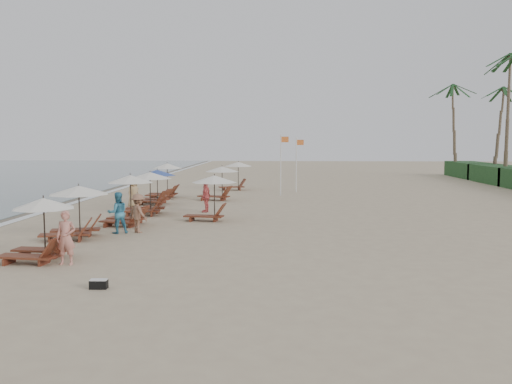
{
  "coord_description": "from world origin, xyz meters",
  "views": [
    {
      "loc": [
        1.87,
        -20.41,
        3.97
      ],
      "look_at": [
        0.6,
        6.84,
        1.3
      ],
      "focal_mm": 37.47,
      "sensor_mm": 36.0,
      "label": 1
    }
  ],
  "objects_px": {
    "lounger_station_2": "(126,201)",
    "beachgoer_far_b": "(133,193)",
    "lounger_station_3": "(146,194)",
    "beachgoer_near": "(66,238)",
    "duffel_bag": "(99,284)",
    "lounger_station_4": "(154,187)",
    "inland_station_2": "(235,173)",
    "lounger_station_0": "(37,231)",
    "lounger_station_5": "(164,182)",
    "beachgoer_mid_a": "(118,213)",
    "beachgoer_mid_b": "(138,213)",
    "inland_station_0": "(210,193)",
    "flag_pole_near": "(281,161)",
    "inland_station_1": "(218,180)",
    "lounger_station_1": "(74,211)",
    "beachgoer_far_a": "(206,196)"
  },
  "relations": [
    {
      "from": "beachgoer_far_b",
      "to": "beachgoer_near",
      "type": "bearing_deg",
      "value": -144.18
    },
    {
      "from": "lounger_station_2",
      "to": "beachgoer_mid_a",
      "type": "height_order",
      "value": "lounger_station_2"
    },
    {
      "from": "inland_station_1",
      "to": "beachgoer_near",
      "type": "relative_size",
      "value": 1.62
    },
    {
      "from": "lounger_station_5",
      "to": "duffel_bag",
      "type": "distance_m",
      "value": 22.41
    },
    {
      "from": "lounger_station_2",
      "to": "duffel_bag",
      "type": "bearing_deg",
      "value": -77.62
    },
    {
      "from": "lounger_station_1",
      "to": "lounger_station_2",
      "type": "height_order",
      "value": "lounger_station_2"
    },
    {
      "from": "lounger_station_4",
      "to": "lounger_station_5",
      "type": "xyz_separation_m",
      "value": [
        -0.15,
        3.51,
        0.01
      ]
    },
    {
      "from": "duffel_bag",
      "to": "lounger_station_4",
      "type": "bearing_deg",
      "value": 99.04
    },
    {
      "from": "duffel_bag",
      "to": "beachgoer_mid_b",
      "type": "bearing_deg",
      "value": 98.16
    },
    {
      "from": "lounger_station_5",
      "to": "duffel_bag",
      "type": "height_order",
      "value": "lounger_station_5"
    },
    {
      "from": "inland_station_2",
      "to": "beachgoer_mid_b",
      "type": "bearing_deg",
      "value": -97.27
    },
    {
      "from": "lounger_station_0",
      "to": "inland_station_1",
      "type": "height_order",
      "value": "inland_station_1"
    },
    {
      "from": "beachgoer_far_a",
      "to": "beachgoer_mid_a",
      "type": "bearing_deg",
      "value": -9.88
    },
    {
      "from": "lounger_station_3",
      "to": "inland_station_2",
      "type": "distance_m",
      "value": 14.61
    },
    {
      "from": "beachgoer_mid_a",
      "to": "beachgoer_mid_b",
      "type": "relative_size",
      "value": 1.06
    },
    {
      "from": "lounger_station_4",
      "to": "lounger_station_3",
      "type": "bearing_deg",
      "value": -81.86
    },
    {
      "from": "lounger_station_4",
      "to": "beachgoer_mid_b",
      "type": "relative_size",
      "value": 1.6
    },
    {
      "from": "lounger_station_2",
      "to": "beachgoer_mid_a",
      "type": "distance_m",
      "value": 2.19
    },
    {
      "from": "lounger_station_4",
      "to": "inland_station_1",
      "type": "xyz_separation_m",
      "value": [
        3.7,
        2.46,
        0.24
      ]
    },
    {
      "from": "lounger_station_5",
      "to": "beachgoer_mid_a",
      "type": "bearing_deg",
      "value": -85.61
    },
    {
      "from": "lounger_station_1",
      "to": "beachgoer_far_a",
      "type": "relative_size",
      "value": 1.54
    },
    {
      "from": "lounger_station_2",
      "to": "inland_station_0",
      "type": "distance_m",
      "value": 4.05
    },
    {
      "from": "duffel_bag",
      "to": "flag_pole_near",
      "type": "height_order",
      "value": "flag_pole_near"
    },
    {
      "from": "lounger_station_5",
      "to": "beachgoer_mid_b",
      "type": "height_order",
      "value": "lounger_station_5"
    },
    {
      "from": "lounger_station_1",
      "to": "lounger_station_5",
      "type": "bearing_deg",
      "value": 88.73
    },
    {
      "from": "beachgoer_near",
      "to": "beachgoer_far_b",
      "type": "bearing_deg",
      "value": 97.77
    },
    {
      "from": "beachgoer_near",
      "to": "duffel_bag",
      "type": "distance_m",
      "value": 3.41
    },
    {
      "from": "lounger_station_2",
      "to": "beachgoer_mid_a",
      "type": "xyz_separation_m",
      "value": [
        0.26,
        -2.16,
        -0.28
      ]
    },
    {
      "from": "beachgoer_far_b",
      "to": "inland_station_2",
      "type": "bearing_deg",
      "value": 4.45
    },
    {
      "from": "lounger_station_4",
      "to": "inland_station_2",
      "type": "distance_m",
      "value": 10.52
    },
    {
      "from": "lounger_station_2",
      "to": "inland_station_1",
      "type": "distance_m",
      "value": 10.98
    },
    {
      "from": "lounger_station_2",
      "to": "lounger_station_3",
      "type": "bearing_deg",
      "value": 90.02
    },
    {
      "from": "duffel_bag",
      "to": "flag_pole_near",
      "type": "distance_m",
      "value": 24.83
    },
    {
      "from": "lounger_station_1",
      "to": "lounger_station_5",
      "type": "height_order",
      "value": "lounger_station_5"
    },
    {
      "from": "flag_pole_near",
      "to": "lounger_station_0",
      "type": "bearing_deg",
      "value": -110.82
    },
    {
      "from": "lounger_station_0",
      "to": "inland_station_2",
      "type": "xyz_separation_m",
      "value": [
        4.38,
        25.1,
        0.36
      ]
    },
    {
      "from": "lounger_station_3",
      "to": "beachgoer_near",
      "type": "distance_m",
      "value": 11.46
    },
    {
      "from": "lounger_station_0",
      "to": "beachgoer_near",
      "type": "bearing_deg",
      "value": -23.72
    },
    {
      "from": "lounger_station_1",
      "to": "beachgoer_near",
      "type": "relative_size",
      "value": 1.54
    },
    {
      "from": "lounger_station_0",
      "to": "inland_station_0",
      "type": "xyz_separation_m",
      "value": [
        4.51,
        8.99,
        0.39
      ]
    },
    {
      "from": "inland_station_0",
      "to": "inland_station_1",
      "type": "xyz_separation_m",
      "value": [
        -0.66,
        8.94,
        -0.08
      ]
    },
    {
      "from": "inland_station_0",
      "to": "beachgoer_far_a",
      "type": "bearing_deg",
      "value": 101.73
    },
    {
      "from": "lounger_station_1",
      "to": "lounger_station_4",
      "type": "relative_size",
      "value": 1.01
    },
    {
      "from": "lounger_station_4",
      "to": "beachgoer_far_b",
      "type": "distance_m",
      "value": 1.86
    },
    {
      "from": "lounger_station_4",
      "to": "inland_station_0",
      "type": "height_order",
      "value": "inland_station_0"
    },
    {
      "from": "lounger_station_2",
      "to": "inland_station_0",
      "type": "height_order",
      "value": "lounger_station_2"
    },
    {
      "from": "lounger_station_2",
      "to": "beachgoer_far_b",
      "type": "relative_size",
      "value": 1.42
    },
    {
      "from": "lounger_station_2",
      "to": "flag_pole_near",
      "type": "relative_size",
      "value": 0.57
    },
    {
      "from": "lounger_station_0",
      "to": "beachgoer_mid_a",
      "type": "xyz_separation_m",
      "value": [
        1.06,
        5.22,
        -0.11
      ]
    },
    {
      "from": "beachgoer_near",
      "to": "beachgoer_far_b",
      "type": "height_order",
      "value": "beachgoer_far_b"
    }
  ]
}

